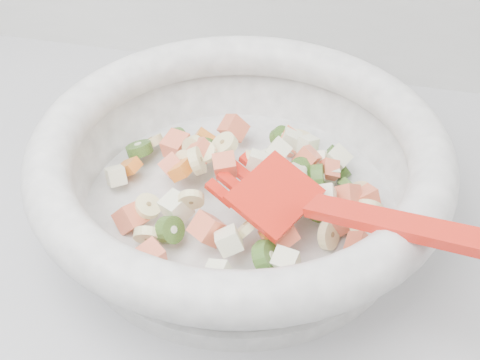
# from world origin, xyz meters

# --- Properties ---
(mixing_bowl) EXTENTS (0.47, 0.38, 0.15)m
(mixing_bowl) POSITION_xyz_m (-0.14, 1.45, 0.96)
(mixing_bowl) COLOR white
(mixing_bowl) RESTS_ON counter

